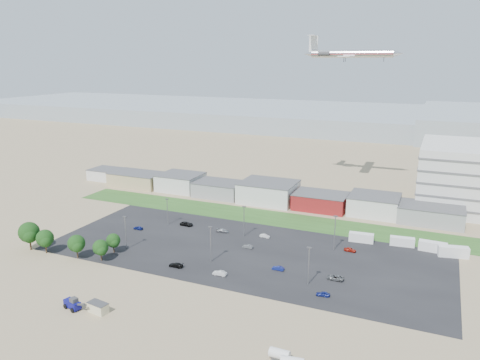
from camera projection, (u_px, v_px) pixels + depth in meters
The scene contains 35 objects.
ground at pixel (199, 275), 126.74m from camera, with size 700.00×700.00×0.00m, color #9A8562.
parking_lot at pixel (244, 251), 142.55m from camera, with size 120.00×50.00×0.01m, color black.
grass_strip at pixel (266, 217), 172.89m from camera, with size 160.00×16.00×0.02m, color #29501E.
hills_backdrop at pixel (421, 124), 389.69m from camera, with size 700.00×200.00×9.00m, color gray, non-canonical shape.
building_row at pixel (244, 189), 195.33m from camera, with size 170.00×20.00×8.00m, color silver, non-canonical shape.
portable_shed at pixel (98, 308), 107.45m from camera, with size 4.88×2.53×2.46m, color beige, non-canonical shape.
telehandler at pixel (72, 303), 108.96m from camera, with size 7.34×2.45×3.06m, color #0C0C60, non-canonical shape.
storage_tank_nw at pixel (280, 354), 90.64m from camera, with size 4.01×2.01×2.41m, color silver, non-canonical shape.
box_trailer_a at pixel (361, 238), 149.18m from camera, with size 7.64×2.39×2.87m, color silver, non-canonical shape.
box_trailer_b at pixel (402, 242), 146.03m from camera, with size 7.37×2.30×2.76m, color silver, non-canonical shape.
box_trailer_c at pixel (433, 247), 141.72m from camera, with size 8.07×2.52×3.03m, color silver, non-canonical shape.
box_trailer_d at pixel (453, 252), 137.85m from camera, with size 8.50×2.65×3.19m, color silver, non-canonical shape.
tree_far_left at pixel (29, 234), 141.95m from camera, with size 6.70×6.70×10.06m, color black, non-canonical shape.
tree_left at pixel (45, 240), 139.81m from camera, with size 5.56×5.56×8.34m, color black, non-canonical shape.
tree_mid at pixel (77, 245), 136.33m from camera, with size 5.38×5.38×8.06m, color black, non-canonical shape.
tree_right at pixel (101, 249), 134.62m from camera, with size 4.81×4.81×7.21m, color black, non-canonical shape.
tree_near at pixel (113, 242), 140.39m from camera, with size 4.52×4.52×6.79m, color black, non-canonical shape.
lightpole_front_l at pixel (126, 233), 142.60m from camera, with size 1.24×0.52×10.54m, color slate, non-canonical shape.
lightpole_front_m at pixel (211, 244), 133.59m from camera, with size 1.26×0.52×10.67m, color slate, non-canonical shape.
lightpole_front_r at pixel (309, 266), 119.93m from camera, with size 1.22×0.51×10.34m, color slate, non-canonical shape.
lightpole_back_l at pixel (167, 212), 163.86m from camera, with size 1.12×0.47×9.53m, color slate, non-canonical shape.
lightpole_back_m at pixel (244, 221), 153.09m from camera, with size 1.21×0.50×10.27m, color slate, non-canonical shape.
lightpole_back_r at pixel (335, 233), 141.96m from camera, with size 1.28×0.53×10.91m, color slate, non-canonical shape.
airliner at pixel (352, 54), 198.33m from camera, with size 41.83×28.52×12.36m, color silver, non-canonical shape.
parked_car_0 at pixel (335, 278), 123.55m from camera, with size 2.08×4.50×1.25m, color #595B5E.
parked_car_1 at pixel (278, 268), 129.25m from camera, with size 1.20×3.44×1.13m, color navy.
parked_car_2 at pixel (323, 294), 115.08m from camera, with size 1.37×3.41×1.16m, color navy.
parked_car_3 at pixel (176, 265), 131.18m from camera, with size 1.72×4.24×1.23m, color black.
parked_car_5 at pixel (138, 228), 160.18m from camera, with size 1.38×3.43×1.17m, color navy.
parked_car_6 at pixel (223, 231), 157.51m from camera, with size 1.67×4.12×1.20m, color #A5A5AA.
parked_car_7 at pixel (248, 247), 144.26m from camera, with size 1.16×3.32×1.09m, color #595B5E.
parked_car_8 at pixel (350, 250), 141.72m from camera, with size 1.46×3.64×1.24m, color maroon.
parked_car_9 at pixel (187, 224), 163.79m from camera, with size 2.15×4.67×1.30m, color black.
parked_car_11 at pixel (265, 236), 152.96m from camera, with size 1.16×3.33×1.10m, color silver.
parked_car_13 at pixel (220, 273), 126.14m from camera, with size 1.35×3.88×1.28m, color silver.
Camera 1 is at (56.77, -102.10, 56.59)m, focal length 35.00 mm.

